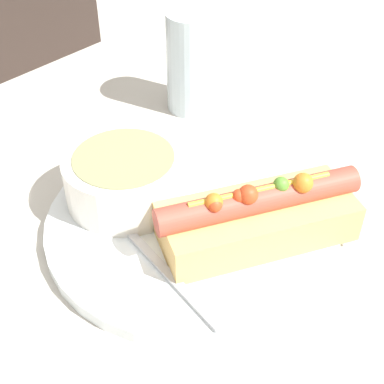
# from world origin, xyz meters

# --- Properties ---
(ground_plane) EXTENTS (4.00, 4.00, 0.00)m
(ground_plane) POSITION_xyz_m (0.00, 0.00, 0.00)
(ground_plane) COLOR #BCB7AD
(dinner_plate) EXTENTS (0.27, 0.27, 0.01)m
(dinner_plate) POSITION_xyz_m (0.00, 0.00, 0.01)
(dinner_plate) COLOR white
(dinner_plate) RESTS_ON ground_plane
(hot_dog) EXTENTS (0.18, 0.14, 0.06)m
(hot_dog) POSITION_xyz_m (0.02, -0.06, 0.04)
(hot_dog) COLOR #DBAD60
(hot_dog) RESTS_ON dinner_plate
(soup_bowl) EXTENTS (0.11, 0.11, 0.05)m
(soup_bowl) POSITION_xyz_m (-0.02, 0.07, 0.04)
(soup_bowl) COLOR silver
(soup_bowl) RESTS_ON dinner_plate
(spoon) EXTENTS (0.05, 0.17, 0.01)m
(spoon) POSITION_xyz_m (-0.05, 0.02, 0.02)
(spoon) COLOR #B7B7BC
(spoon) RESTS_ON dinner_plate
(drinking_glass) EXTENTS (0.06, 0.06, 0.12)m
(drinking_glass) POSITION_xyz_m (0.17, 0.14, 0.06)
(drinking_glass) COLOR silver
(drinking_glass) RESTS_ON ground_plane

